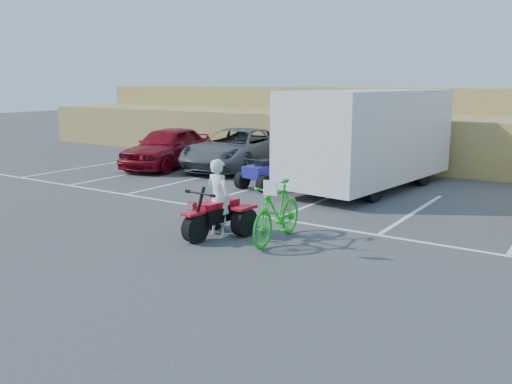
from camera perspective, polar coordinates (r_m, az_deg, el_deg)
The scene contains 11 objects.
ground at distance 11.76m, azimuth -4.03°, elevation -5.26°, with size 100.00×100.00×0.00m, color #3D3D3F.
parking_stripes at distance 14.70m, azimuth 8.40°, elevation -1.91°, with size 28.00×5.16×0.01m.
grass_embankment at distance 25.42m, azimuth 17.83°, elevation 6.55°, with size 40.00×8.50×3.10m.
red_trike_atv at distance 12.15m, azimuth -4.40°, elevation -4.70°, with size 1.26×1.68×1.09m, color red, non-canonical shape.
rider at distance 12.05m, azimuth -3.97°, elevation -0.59°, with size 0.63×0.41×1.73m, color white.
green_dirt_bike at distance 11.61m, azimuth 2.25°, elevation -2.10°, with size 0.62×2.18×1.31m, color #14BF19.
grey_pickup at distance 21.51m, azimuth -2.08°, elevation 4.57°, with size 2.60×5.65×1.57m, color #4A4D52.
red_car at distance 22.10m, azimuth -9.29°, elevation 4.69°, with size 1.93×4.79×1.63m, color maroon.
cargo_trailer at distance 17.66m, azimuth 11.80°, elevation 5.78°, with size 3.48×6.98×3.13m.
quad_atv_blue at distance 17.58m, azimuth 0.82°, elevation 0.42°, with size 1.17×1.56×1.02m, color navy, non-canonical shape.
quad_atv_green at distance 18.79m, azimuth 6.37°, elevation 1.07°, with size 1.01×1.35×0.88m, color #145825, non-canonical shape.
Camera 1 is at (6.89, -8.90, 3.39)m, focal length 38.00 mm.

